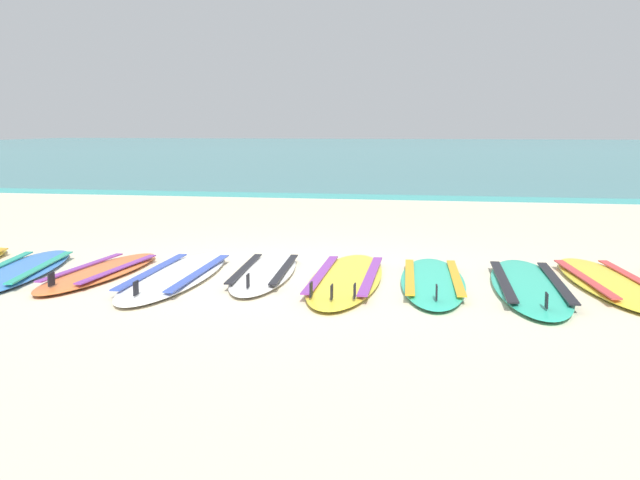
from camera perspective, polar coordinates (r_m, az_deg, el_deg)
The scene contains 10 objects.
ground_plane at distance 6.98m, azimuth -2.36°, elevation -2.63°, with size 80.00×80.00×0.00m, color beige.
sea at distance 43.95m, azimuth 8.73°, elevation 6.87°, with size 80.00×60.00×0.10m, color teal.
surfboard_1 at distance 7.51m, azimuth -21.86°, elevation -2.17°, with size 1.01×2.34×0.18m.
surfboard_2 at distance 7.20m, azimuth -16.34°, elevation -2.32°, with size 0.59×2.06×0.18m.
surfboard_3 at distance 6.87m, azimuth -10.87°, elevation -2.65°, with size 0.72×2.46×0.18m.
surfboard_4 at distance 6.90m, azimuth -4.24°, elevation -2.47°, with size 0.70×2.09×0.18m.
surfboard_5 at distance 6.62m, azimuth 1.99°, elevation -2.93°, with size 0.70×2.47×0.18m.
surfboard_6 at distance 6.59m, azimuth 8.55°, elevation -3.08°, with size 0.71×2.23×0.18m.
surfboard_7 at distance 6.58m, azimuth 15.63°, elevation -3.32°, with size 0.71×2.46×0.18m.
surfboard_8 at distance 6.91m, azimuth 21.11°, elevation -3.01°, with size 0.92×2.41×0.18m.
Camera 1 is at (1.55, -6.66, 1.37)m, focal length 42.07 mm.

